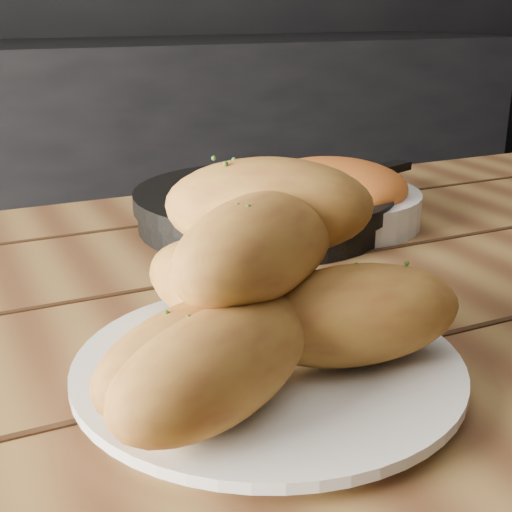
{
  "coord_description": "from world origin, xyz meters",
  "views": [
    {
      "loc": [
        -0.46,
        -0.47,
        1.01
      ],
      "look_at": [
        -0.26,
        -0.05,
        0.84
      ],
      "focal_mm": 50.0,
      "sensor_mm": 36.0,
      "label": 1
    }
  ],
  "objects_px": {
    "plate": "(268,370)",
    "bread_rolls": "(257,295)",
    "skillet": "(265,207)",
    "table": "(267,409)",
    "bowl": "(330,196)"
  },
  "relations": [
    {
      "from": "bread_rolls",
      "to": "skillet",
      "type": "height_order",
      "value": "bread_rolls"
    },
    {
      "from": "plate",
      "to": "bread_rolls",
      "type": "height_order",
      "value": "bread_rolls"
    },
    {
      "from": "table",
      "to": "bread_rolls",
      "type": "distance_m",
      "value": 0.21
    },
    {
      "from": "table",
      "to": "plate",
      "type": "xyz_separation_m",
      "value": [
        -0.05,
        -0.11,
        0.11
      ]
    },
    {
      "from": "table",
      "to": "skillet",
      "type": "height_order",
      "value": "skillet"
    },
    {
      "from": "table",
      "to": "bowl",
      "type": "height_order",
      "value": "bowl"
    },
    {
      "from": "bread_rolls",
      "to": "bowl",
      "type": "height_order",
      "value": "bread_rolls"
    },
    {
      "from": "table",
      "to": "bread_rolls",
      "type": "bearing_deg",
      "value": -119.68
    },
    {
      "from": "skillet",
      "to": "bowl",
      "type": "relative_size",
      "value": 1.97
    },
    {
      "from": "table",
      "to": "skillet",
      "type": "bearing_deg",
      "value": 64.39
    },
    {
      "from": "plate",
      "to": "skillet",
      "type": "xyz_separation_m",
      "value": [
        0.17,
        0.35,
        0.01
      ]
    },
    {
      "from": "bread_rolls",
      "to": "skillet",
      "type": "bearing_deg",
      "value": 63.05
    },
    {
      "from": "plate",
      "to": "bread_rolls",
      "type": "distance_m",
      "value": 0.06
    },
    {
      "from": "bread_rolls",
      "to": "bowl",
      "type": "relative_size",
      "value": 1.3
    },
    {
      "from": "plate",
      "to": "bread_rolls",
      "type": "relative_size",
      "value": 0.96
    }
  ]
}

